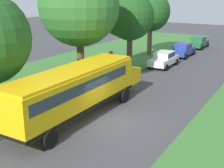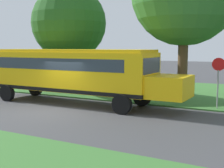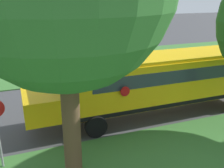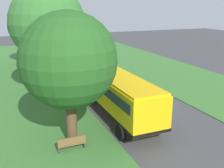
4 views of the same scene
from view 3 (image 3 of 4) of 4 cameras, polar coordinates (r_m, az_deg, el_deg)
ground_plane at (r=16.31m, az=4.46°, el=-2.95°), size 120.00×120.00×0.00m
grass_far_side at (r=24.33m, az=-4.59°, el=4.58°), size 10.00×80.00×0.07m
school_bus at (r=13.85m, az=10.36°, el=1.20°), size 2.85×12.42×3.16m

